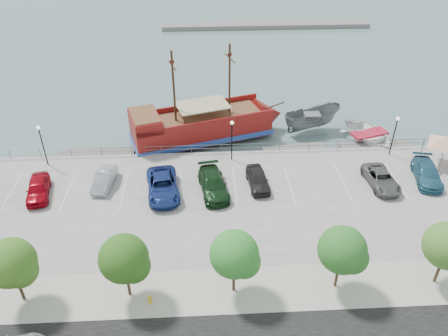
{
  "coord_description": "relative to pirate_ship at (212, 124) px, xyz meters",
  "views": [
    {
      "loc": [
        -2.74,
        -30.0,
        23.47
      ],
      "look_at": [
        -1.0,
        2.0,
        2.0
      ],
      "focal_mm": 35.0,
      "sensor_mm": 36.0,
      "label": 1
    }
  ],
  "objects": [
    {
      "name": "ground",
      "position": [
        1.72,
        -12.39,
        -1.85
      ],
      "size": [
        160.0,
        160.0,
        0.0
      ],
      "primitive_type": "plane",
      "color": "slate"
    },
    {
      "name": "sidewalk",
      "position": [
        1.72,
        -22.39,
        -0.83
      ],
      "size": [
        100.0,
        4.0,
        0.05
      ],
      "primitive_type": "cube",
      "color": "#B5B39A",
      "rests_on": "land_slab"
    },
    {
      "name": "seawall_railing",
      "position": [
        1.72,
        -4.59,
        -0.32
      ],
      "size": [
        50.0,
        0.06,
        1.0
      ],
      "color": "#5A5C61",
      "rests_on": "land_slab"
    },
    {
      "name": "far_shore",
      "position": [
        11.72,
        42.61,
        -1.45
      ],
      "size": [
        40.0,
        3.0,
        0.8
      ],
      "primitive_type": "cube",
      "color": "gray",
      "rests_on": "ground"
    },
    {
      "name": "pirate_ship",
      "position": [
        0.0,
        0.0,
        0.0
      ],
      "size": [
        17.8,
        9.58,
        11.03
      ],
      "rotation": [
        0.0,
        0.0,
        0.3
      ],
      "color": "maroon",
      "rests_on": "ground"
    },
    {
      "name": "patrol_boat",
      "position": [
        11.31,
        1.14,
        -0.5
      ],
      "size": [
        7.43,
        4.63,
        2.7
      ],
      "primitive_type": "imported",
      "rotation": [
        0.0,
        0.0,
        1.88
      ],
      "color": "slate",
      "rests_on": "ground"
    },
    {
      "name": "speedboat",
      "position": [
        17.12,
        -1.61,
        -1.13
      ],
      "size": [
        6.75,
        8.05,
        1.43
      ],
      "primitive_type": "imported",
      "rotation": [
        0.0,
        0.0,
        0.3
      ],
      "color": "white",
      "rests_on": "ground"
    },
    {
      "name": "dock_west",
      "position": [
        -12.21,
        -3.19,
        -1.63
      ],
      "size": [
        7.79,
        2.44,
        0.44
      ],
      "primitive_type": "cube",
      "rotation": [
        0.0,
        0.0,
        0.03
      ],
      "color": "slate",
      "rests_on": "ground"
    },
    {
      "name": "dock_mid",
      "position": [
        8.66,
        -3.19,
        -1.66
      ],
      "size": [
        6.85,
        2.72,
        0.38
      ],
      "primitive_type": "cube",
      "rotation": [
        0.0,
        0.0,
        0.13
      ],
      "color": "gray",
      "rests_on": "ground"
    },
    {
      "name": "dock_east",
      "position": [
        17.55,
        -3.19,
        -1.63
      ],
      "size": [
        7.91,
        2.89,
        0.44
      ],
      "primitive_type": "cube",
      "rotation": [
        0.0,
        0.0,
        0.09
      ],
      "color": "slate",
      "rests_on": "ground"
    },
    {
      "name": "canopy_tent",
      "position": [
        21.98,
        -7.88,
        2.26
      ],
      "size": [
        5.17,
        5.17,
        3.57
      ],
      "rotation": [
        0.0,
        0.0,
        0.23
      ],
      "color": "slate",
      "rests_on": "land_slab"
    },
    {
      "name": "fire_hydrant",
      "position": [
        -4.86,
        -23.19,
        -0.45
      ],
      "size": [
        0.25,
        0.25,
        0.73
      ],
      "rotation": [
        0.0,
        0.0,
        -0.3
      ],
      "color": "gold",
      "rests_on": "sidewalk"
    },
    {
      "name": "lamp_post_left",
      "position": [
        -16.28,
        -5.89,
        2.09
      ],
      "size": [
        0.36,
        0.36,
        4.28
      ],
      "color": "black",
      "rests_on": "land_slab"
    },
    {
      "name": "lamp_post_mid",
      "position": [
        1.72,
        -5.89,
        2.09
      ],
      "size": [
        0.36,
        0.36,
        4.28
      ],
      "color": "black",
      "rests_on": "land_slab"
    },
    {
      "name": "lamp_post_right",
      "position": [
        17.72,
        -5.89,
        2.09
      ],
      "size": [
        0.36,
        0.36,
        4.28
      ],
      "color": "black",
      "rests_on": "land_slab"
    },
    {
      "name": "tree_b",
      "position": [
        -13.14,
        -22.46,
        2.45
      ],
      "size": [
        3.3,
        3.2,
        5.0
      ],
      "color": "#473321",
      "rests_on": "sidewalk"
    },
    {
      "name": "tree_c",
      "position": [
        -6.14,
        -22.46,
        2.45
      ],
      "size": [
        3.3,
        3.2,
        5.0
      ],
      "color": "#473321",
      "rests_on": "sidewalk"
    },
    {
      "name": "tree_d",
      "position": [
        0.86,
        -22.46,
        2.45
      ],
      "size": [
        3.3,
        3.2,
        5.0
      ],
      "color": "#473321",
      "rests_on": "sidewalk"
    },
    {
      "name": "tree_e",
      "position": [
        7.86,
        -22.46,
        2.45
      ],
      "size": [
        3.3,
        3.2,
        5.0
      ],
      "color": "#473321",
      "rests_on": "sidewalk"
    },
    {
      "name": "parked_car_a",
      "position": [
        -15.62,
        -10.86,
        -0.08
      ],
      "size": [
        2.61,
        4.76,
        1.53
      ],
      "primitive_type": "imported",
      "rotation": [
        0.0,
        0.0,
        0.18
      ],
      "color": "#9E0412",
      "rests_on": "land_slab"
    },
    {
      "name": "parked_car_b",
      "position": [
        -10.11,
        -9.62,
        -0.17
      ],
      "size": [
        1.9,
        4.24,
        1.35
      ],
      "primitive_type": "imported",
      "rotation": [
        0.0,
        0.0,
        -0.12
      ],
      "color": "#A5ABB8",
      "rests_on": "land_slab"
    },
    {
      "name": "parked_car_c",
      "position": [
        -4.73,
        -11.14,
        -0.04
      ],
      "size": [
        3.43,
        6.11,
        1.61
      ],
      "primitive_type": "imported",
      "rotation": [
        0.0,
        0.0,
        0.13
      ],
      "color": "navy",
      "rests_on": "land_slab"
    },
    {
      "name": "parked_car_d",
      "position": [
        -0.28,
        -11.11,
        -0.05
      ],
      "size": [
        3.03,
        5.77,
        1.6
      ],
      "primitive_type": "imported",
      "rotation": [
        0.0,
        0.0,
        0.15
      ],
      "color": "#143317",
      "rests_on": "land_slab"
    },
    {
      "name": "parked_car_e",
      "position": [
        3.77,
        -10.46,
        -0.11
      ],
      "size": [
        2.1,
        4.43,
        1.46
      ],
      "primitive_type": "imported",
      "rotation": [
        0.0,
        0.0,
        0.09
      ],
      "color": "black",
      "rests_on": "land_slab"
    },
    {
      "name": "parked_car_g",
      "position": [
        14.95,
        -10.98,
        -0.17
      ],
      "size": [
        2.56,
        5.0,
        1.35
      ],
      "primitive_type": "imported",
      "rotation": [
        0.0,
        0.0,
        0.07
      ],
      "color": "#5D5D5D",
      "rests_on": "land_slab"
    },
    {
      "name": "parked_car_h",
      "position": [
        19.44,
        -10.38,
        -0.1
      ],
      "size": [
        3.07,
        5.47,
        1.5
      ],
      "primitive_type": "imported",
      "rotation": [
        0.0,
        0.0,
        -0.2
      ],
      "color": "#2A607A",
      "rests_on": "land_slab"
    }
  ]
}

